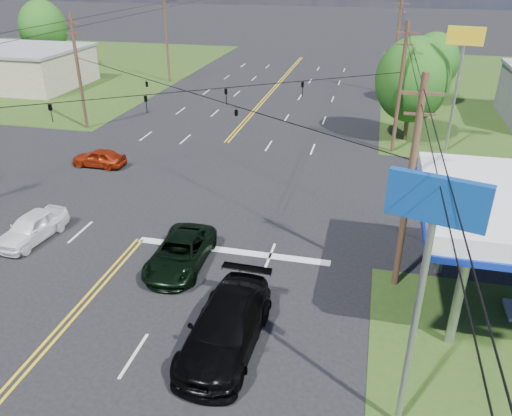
% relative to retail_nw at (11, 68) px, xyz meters
% --- Properties ---
extents(ground, '(280.00, 280.00, 0.00)m').
position_rel_retail_nw_xyz_m(ground, '(30.00, -22.00, -2.00)').
color(ground, black).
rests_on(ground, ground).
extents(grass_nw, '(46.00, 48.00, 0.03)m').
position_rel_retail_nw_xyz_m(grass_nw, '(-5.00, 10.00, -2.00)').
color(grass_nw, '#264616').
rests_on(grass_nw, ground).
extents(stop_bar, '(10.00, 0.50, 0.02)m').
position_rel_retail_nw_xyz_m(stop_bar, '(35.00, -30.00, -2.00)').
color(stop_bar, silver).
rests_on(stop_bar, ground).
extents(retail_nw, '(16.00, 11.00, 4.00)m').
position_rel_retail_nw_xyz_m(retail_nw, '(0.00, 0.00, 0.00)').
color(retail_nw, tan).
rests_on(retail_nw, ground).
extents(pole_se, '(1.60, 0.28, 9.50)m').
position_rel_retail_nw_xyz_m(pole_se, '(43.00, -31.00, 2.92)').
color(pole_se, '#442E1C').
rests_on(pole_se, ground).
extents(pole_nw, '(1.60, 0.28, 9.50)m').
position_rel_retail_nw_xyz_m(pole_nw, '(17.00, -13.00, 2.92)').
color(pole_nw, '#442E1C').
rests_on(pole_nw, ground).
extents(pole_ne, '(1.60, 0.28, 9.50)m').
position_rel_retail_nw_xyz_m(pole_ne, '(43.00, -13.00, 2.92)').
color(pole_ne, '#442E1C').
rests_on(pole_ne, ground).
extents(pole_left_far, '(1.60, 0.28, 10.00)m').
position_rel_retail_nw_xyz_m(pole_left_far, '(17.00, 6.00, 3.17)').
color(pole_left_far, '#442E1C').
rests_on(pole_left_far, ground).
extents(pole_right_far, '(1.60, 0.28, 10.00)m').
position_rel_retail_nw_xyz_m(pole_right_far, '(43.00, 6.00, 3.17)').
color(pole_right_far, '#442E1C').
rests_on(pole_right_far, ground).
extents(span_wire_signals, '(26.00, 18.00, 1.13)m').
position_rel_retail_nw_xyz_m(span_wire_signals, '(30.00, -22.00, 4.00)').
color(span_wire_signals, black).
rests_on(span_wire_signals, ground).
extents(power_lines, '(26.04, 100.00, 0.64)m').
position_rel_retail_nw_xyz_m(power_lines, '(30.00, -24.00, 6.60)').
color(power_lines, black).
rests_on(power_lines, ground).
extents(tree_right_a, '(5.70, 5.70, 8.18)m').
position_rel_retail_nw_xyz_m(tree_right_a, '(44.00, -10.00, 2.87)').
color(tree_right_a, '#442E1C').
rests_on(tree_right_a, ground).
extents(tree_right_b, '(4.94, 4.94, 7.09)m').
position_rel_retail_nw_xyz_m(tree_right_b, '(46.50, 2.00, 2.22)').
color(tree_right_b, '#442E1C').
rests_on(tree_right_b, ground).
extents(tree_far_l, '(6.08, 6.08, 8.72)m').
position_rel_retail_nw_xyz_m(tree_far_l, '(-2.00, 10.00, 3.19)').
color(tree_far_l, '#442E1C').
rests_on(tree_far_l, ground).
extents(pickup_dkgreen, '(2.55, 5.25, 1.44)m').
position_rel_retail_nw_xyz_m(pickup_dkgreen, '(33.00, -31.82, -1.28)').
color(pickup_dkgreen, black).
rests_on(pickup_dkgreen, ground).
extents(suv_black, '(2.69, 6.25, 1.79)m').
position_rel_retail_nw_xyz_m(suv_black, '(36.70, -36.65, -1.10)').
color(suv_black, black).
rests_on(suv_black, ground).
extents(pickup_white, '(2.19, 4.44, 1.46)m').
position_rel_retail_nw_xyz_m(pickup_white, '(24.55, -31.26, -1.27)').
color(pickup_white, white).
rests_on(pickup_white, ground).
extents(sedan_red, '(3.81, 1.58, 1.29)m').
position_rel_retail_nw_xyz_m(sedan_red, '(22.69, -21.00, -1.36)').
color(sedan_red, '#9B240B').
rests_on(sedan_red, ground).
extents(polesign_se, '(2.46, 0.95, 8.52)m').
position_rel_retail_nw_xyz_m(polesign_se, '(43.00, -38.84, 4.78)').
color(polesign_se, '#A5A5AA').
rests_on(polesign_se, ground).
extents(polesign_ne, '(2.49, 0.79, 9.10)m').
position_rel_retail_nw_xyz_m(polesign_ne, '(47.00, -12.00, 5.23)').
color(polesign_ne, '#A5A5AA').
rests_on(polesign_ne, ground).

